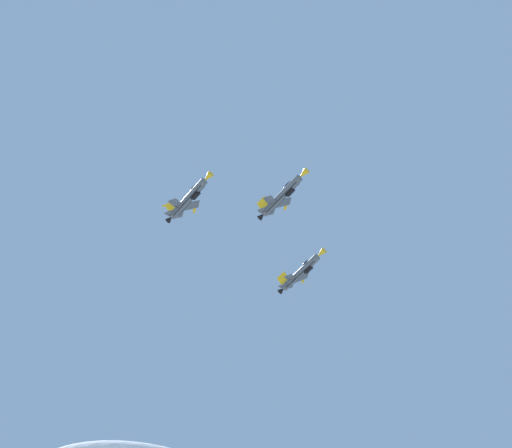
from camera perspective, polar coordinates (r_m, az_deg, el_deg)
fighter_jet_lead at (r=170.36m, az=1.96°, el=2.15°), size 9.67×14.94×6.40m
fighter_jet_left_wing at (r=184.41m, az=3.35°, el=-3.53°), size 9.57×14.94×6.69m
fighter_jet_right_wing at (r=172.92m, az=-4.99°, el=1.92°), size 9.68×14.94×6.39m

